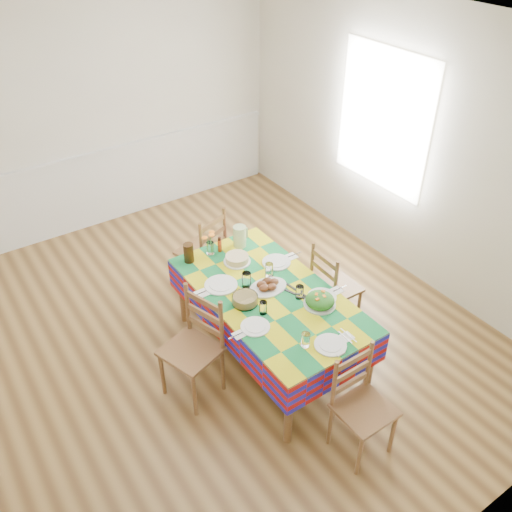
% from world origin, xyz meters
% --- Properties ---
extents(room, '(4.58, 5.08, 2.78)m').
position_xyz_m(room, '(0.00, 0.00, 1.35)').
color(room, brown).
rests_on(room, ground).
extents(wainscot, '(4.41, 0.06, 0.92)m').
position_xyz_m(wainscot, '(0.00, 2.48, 0.49)').
color(wainscot, white).
rests_on(wainscot, room).
extents(window_right, '(0.00, 1.40, 1.40)m').
position_xyz_m(window_right, '(2.23, 0.30, 1.50)').
color(window_right, white).
rests_on(window_right, room).
extents(dining_table, '(0.96, 1.79, 0.70)m').
position_xyz_m(dining_table, '(0.29, -0.49, 0.62)').
color(dining_table, brown).
rests_on(dining_table, room).
extents(setting_near_head, '(0.39, 0.26, 0.12)m').
position_xyz_m(setting_near_head, '(0.26, -1.19, 0.72)').
color(setting_near_head, white).
rests_on(setting_near_head, dining_table).
extents(setting_left_near, '(0.41, 0.25, 0.11)m').
position_xyz_m(setting_left_near, '(0.01, -0.72, 0.72)').
color(setting_left_near, white).
rests_on(setting_left_near, dining_table).
extents(setting_left_far, '(0.51, 0.30, 0.13)m').
position_xyz_m(setting_left_far, '(0.07, -0.23, 0.73)').
color(setting_left_far, white).
rests_on(setting_left_far, dining_table).
extents(setting_right_near, '(0.45, 0.26, 0.11)m').
position_xyz_m(setting_right_near, '(0.56, -0.74, 0.72)').
color(setting_right_near, white).
rests_on(setting_right_near, dining_table).
extents(setting_right_far, '(0.48, 0.27, 0.12)m').
position_xyz_m(setting_right_far, '(0.53, -0.22, 0.73)').
color(setting_right_far, white).
rests_on(setting_right_far, dining_table).
extents(meat_platter, '(0.34, 0.24, 0.07)m').
position_xyz_m(meat_platter, '(0.32, -0.43, 0.72)').
color(meat_platter, white).
rests_on(meat_platter, dining_table).
extents(salad_platter, '(0.26, 0.26, 0.11)m').
position_xyz_m(salad_platter, '(0.54, -0.83, 0.74)').
color(salad_platter, white).
rests_on(salad_platter, dining_table).
extents(pasta_bowl, '(0.21, 0.21, 0.07)m').
position_xyz_m(pasta_bowl, '(0.06, -0.48, 0.74)').
color(pasta_bowl, white).
rests_on(pasta_bowl, dining_table).
extents(cake, '(0.24, 0.24, 0.07)m').
position_xyz_m(cake, '(0.31, 0.03, 0.73)').
color(cake, white).
rests_on(cake, dining_table).
extents(serving_utensils, '(0.14, 0.31, 0.01)m').
position_xyz_m(serving_utensils, '(0.47, -0.57, 0.70)').
color(serving_utensils, black).
rests_on(serving_utensils, dining_table).
extents(flower_vase, '(0.14, 0.12, 0.23)m').
position_xyz_m(flower_vase, '(0.18, 0.27, 0.79)').
color(flower_vase, white).
rests_on(flower_vase, dining_table).
extents(hot_sauce, '(0.04, 0.04, 0.15)m').
position_xyz_m(hot_sauce, '(0.27, 0.26, 0.77)').
color(hot_sauce, '#B8350E').
rests_on(hot_sauce, dining_table).
extents(green_pitcher, '(0.12, 0.12, 0.20)m').
position_xyz_m(green_pitcher, '(0.47, 0.23, 0.80)').
color(green_pitcher, '#B3CD90').
rests_on(green_pitcher, dining_table).
extents(tea_pitcher, '(0.09, 0.09, 0.18)m').
position_xyz_m(tea_pitcher, '(-0.04, 0.28, 0.79)').
color(tea_pitcher, black).
rests_on(tea_pitcher, dining_table).
extents(name_card, '(0.07, 0.02, 0.02)m').
position_xyz_m(name_card, '(0.31, -1.34, 0.71)').
color(name_card, white).
rests_on(name_card, dining_table).
extents(chair_near, '(0.38, 0.37, 0.87)m').
position_xyz_m(chair_near, '(0.29, -1.62, 0.43)').
color(chair_near, brown).
rests_on(chair_near, room).
extents(chair_far, '(0.51, 0.50, 0.92)m').
position_xyz_m(chair_far, '(0.31, 0.64, 0.45)').
color(chair_far, brown).
rests_on(chair_far, room).
extents(chair_left, '(0.50, 0.51, 0.94)m').
position_xyz_m(chair_left, '(-0.42, -0.47, 0.46)').
color(chair_left, brown).
rests_on(chair_left, room).
extents(chair_right, '(0.38, 0.40, 0.88)m').
position_xyz_m(chair_right, '(1.01, -0.49, 0.43)').
color(chair_right, brown).
rests_on(chair_right, room).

